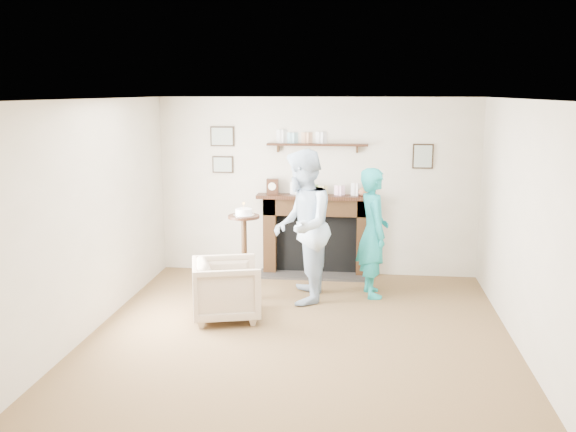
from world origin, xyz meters
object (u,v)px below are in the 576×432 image
at_px(armchair, 227,318).
at_px(woman, 371,295).
at_px(pedestal_table, 244,241).
at_px(man, 302,301).

xyz_separation_m(armchair, woman, (1.67, 1.06, 0.00)).
distance_m(armchair, pedestal_table, 1.02).
distance_m(man, pedestal_table, 1.04).
bearing_deg(man, woman, 109.25).
xyz_separation_m(woman, pedestal_table, (-1.58, -0.39, 0.76)).
bearing_deg(woman, armchair, 109.24).
bearing_deg(man, armchair, -49.58).
height_order(woman, pedestal_table, pedestal_table).
xyz_separation_m(armchair, pedestal_table, (0.09, 0.67, 0.76)).
relative_size(armchair, woman, 0.46).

